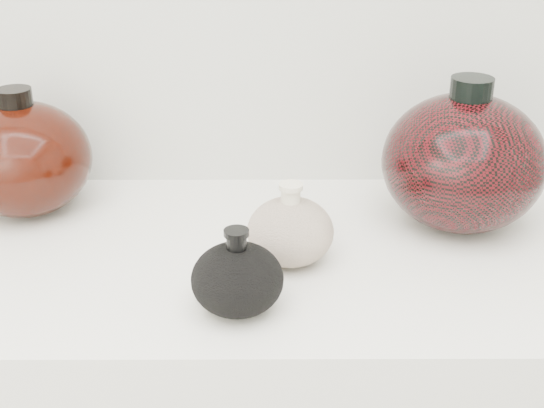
{
  "coord_description": "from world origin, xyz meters",
  "views": [
    {
      "loc": [
        0.03,
        0.02,
        1.41
      ],
      "look_at": [
        0.03,
        0.92,
        0.99
      ],
      "focal_mm": 50.0,
      "sensor_mm": 36.0,
      "label": 1
    }
  ],
  "objects_px": {
    "cream_gourd_vase": "(290,231)",
    "right_round_pot": "(463,162)",
    "black_gourd_vase": "(237,279)",
    "left_round_pot": "(23,158)"
  },
  "relations": [
    {
      "from": "black_gourd_vase",
      "to": "right_round_pot",
      "type": "xyz_separation_m",
      "value": [
        0.32,
        0.23,
        0.06
      ]
    },
    {
      "from": "cream_gourd_vase",
      "to": "left_round_pot",
      "type": "height_order",
      "value": "left_round_pot"
    },
    {
      "from": "black_gourd_vase",
      "to": "left_round_pot",
      "type": "bearing_deg",
      "value": 139.72
    },
    {
      "from": "left_round_pot",
      "to": "right_round_pot",
      "type": "distance_m",
      "value": 0.65
    },
    {
      "from": "cream_gourd_vase",
      "to": "right_round_pot",
      "type": "distance_m",
      "value": 0.28
    },
    {
      "from": "left_round_pot",
      "to": "right_round_pot",
      "type": "bearing_deg",
      "value": -4.39
    },
    {
      "from": "cream_gourd_vase",
      "to": "right_round_pot",
      "type": "xyz_separation_m",
      "value": [
        0.25,
        0.11,
        0.05
      ]
    },
    {
      "from": "cream_gourd_vase",
      "to": "right_round_pot",
      "type": "height_order",
      "value": "right_round_pot"
    },
    {
      "from": "cream_gourd_vase",
      "to": "black_gourd_vase",
      "type": "bearing_deg",
      "value": -118.85
    },
    {
      "from": "cream_gourd_vase",
      "to": "left_round_pot",
      "type": "xyz_separation_m",
      "value": [
        -0.4,
        0.16,
        0.04
      ]
    }
  ]
}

